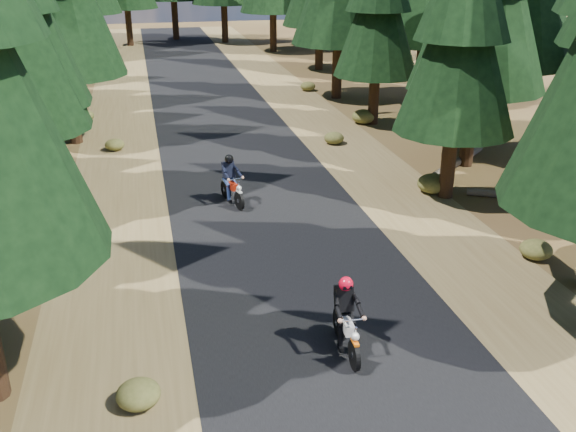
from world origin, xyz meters
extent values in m
plane|color=#492F1A|center=(0.00, 0.00, 0.00)|extent=(120.00, 120.00, 0.00)
cube|color=black|center=(0.00, 5.00, 0.01)|extent=(6.00, 100.00, 0.01)
cube|color=brown|center=(-4.60, 5.00, 0.00)|extent=(3.20, 100.00, 0.01)
cube|color=brown|center=(4.60, 5.00, 0.00)|extent=(3.20, 100.00, 0.01)
cylinder|color=black|center=(-7.26, 6.17, 2.67)|extent=(0.51, 0.51, 5.34)
cylinder|color=black|center=(6.06, 4.48, 2.26)|extent=(0.48, 0.48, 4.52)
cone|color=black|center=(6.06, 4.48, 5.08)|extent=(3.84, 3.84, 5.65)
cylinder|color=black|center=(-7.70, 6.96, 3.21)|extent=(0.56, 0.56, 6.43)
cylinder|color=black|center=(8.28, 7.39, 2.92)|extent=(0.53, 0.53, 5.84)
cylinder|color=black|center=(11.21, 10.34, 3.22)|extent=(0.56, 0.56, 6.43)
cylinder|color=black|center=(-6.35, 13.89, 2.86)|extent=(0.53, 0.53, 5.72)
cylinder|color=black|center=(6.98, 14.07, 2.25)|extent=(0.48, 0.48, 4.51)
cone|color=black|center=(6.98, 14.07, 5.07)|extent=(3.83, 3.83, 5.64)
cylinder|color=black|center=(10.48, 16.81, 3.24)|extent=(0.56, 0.56, 6.47)
cylinder|color=black|center=(-7.00, 20.76, 2.82)|extent=(0.53, 0.53, 5.64)
cylinder|color=black|center=(6.93, 19.74, 2.91)|extent=(0.53, 0.53, 5.83)
cylinder|color=black|center=(11.52, 24.15, 2.31)|extent=(0.48, 0.48, 4.61)
cylinder|color=black|center=(-8.12, 27.46, 2.21)|extent=(0.48, 0.48, 4.42)
cylinder|color=black|center=(8.34, 28.41, 2.88)|extent=(0.53, 0.53, 5.76)
cylinder|color=black|center=(-11.79, 32.77, 2.37)|extent=(0.49, 0.49, 4.75)
cylinder|color=black|center=(13.03, 32.09, 2.83)|extent=(0.53, 0.53, 5.66)
cylinder|color=black|center=(13.00, 26.00, 3.00)|extent=(0.54, 0.54, 6.00)
cylinder|color=black|center=(15.00, 18.00, 2.80)|extent=(0.52, 0.52, 5.60)
cylinder|color=black|center=(-7.00, 37.00, 3.20)|extent=(0.56, 0.56, 6.40)
cylinder|color=black|center=(7.00, 37.00, 3.00)|extent=(0.54, 0.54, 6.00)
cylinder|color=black|center=(-10.00, 40.00, 3.40)|extent=(0.57, 0.57, 6.80)
cylinder|color=black|center=(10.00, 40.00, 3.20)|extent=(0.56, 0.56, 6.40)
cylinder|color=black|center=(-4.00, 43.00, 3.00)|extent=(0.54, 0.54, 6.00)
cylinder|color=black|center=(4.00, 43.00, 3.20)|extent=(0.56, 0.56, 6.40)
cylinder|color=black|center=(13.00, 36.00, 3.00)|extent=(0.54, 0.54, 6.00)
cylinder|color=#4C4233|center=(7.67, 7.14, 0.16)|extent=(4.18, 3.74, 0.32)
cylinder|color=#4C4233|center=(8.65, 3.47, 0.12)|extent=(3.74, 2.25, 0.24)
ellipsoid|color=#474C1E|center=(-6.23, 17.48, 0.28)|extent=(0.92, 0.92, 0.55)
ellipsoid|color=#474C1E|center=(6.36, -0.27, 0.26)|extent=(0.85, 0.85, 0.51)
ellipsoid|color=#474C1E|center=(5.81, 4.95, 0.32)|extent=(1.06, 1.06, 0.64)
ellipsoid|color=#474C1E|center=(-4.74, 12.37, 0.24)|extent=(0.79, 0.79, 0.47)
ellipsoid|color=#474C1E|center=(-4.03, -3.98, 0.24)|extent=(0.81, 0.81, 0.48)
ellipsoid|color=#474C1E|center=(6.57, 14.21, 0.33)|extent=(1.08, 1.08, 0.65)
ellipsoid|color=#474C1E|center=(5.89, 21.92, 0.26)|extent=(0.87, 0.87, 0.52)
ellipsoid|color=#474C1E|center=(4.24, 11.27, 0.25)|extent=(0.83, 0.83, 0.50)
cube|color=black|center=(0.13, -3.22, 1.11)|extent=(0.37, 0.24, 0.53)
sphere|color=red|center=(0.13, -3.22, 1.49)|extent=(0.30, 0.30, 0.29)
cube|color=black|center=(-0.93, 5.45, 1.09)|extent=(0.40, 0.30, 0.52)
sphere|color=black|center=(-0.93, 5.45, 1.47)|extent=(0.35, 0.35, 0.29)
camera|label=1|loc=(-3.51, -13.74, 7.69)|focal=40.00mm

